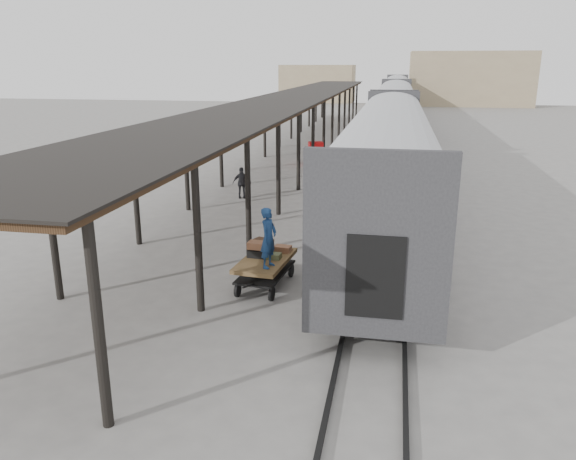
{
  "coord_description": "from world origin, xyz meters",
  "views": [
    {
      "loc": [
        3.47,
        -14.93,
        6.27
      ],
      "look_at": [
        0.58,
        0.14,
        1.7
      ],
      "focal_mm": 35.0,
      "sensor_mm": 36.0,
      "label": 1
    }
  ],
  "objects_px": {
    "luggage_tug": "(317,154)",
    "porter": "(269,238)",
    "baggage_cart": "(265,265)",
    "pedestrian": "(242,183)"
  },
  "relations": [
    {
      "from": "porter",
      "to": "pedestrian",
      "type": "height_order",
      "value": "porter"
    },
    {
      "from": "porter",
      "to": "baggage_cart",
      "type": "bearing_deg",
      "value": 35.31
    },
    {
      "from": "baggage_cart",
      "to": "porter",
      "type": "xyz_separation_m",
      "value": [
        0.25,
        -0.65,
        1.05
      ]
    },
    {
      "from": "luggage_tug",
      "to": "porter",
      "type": "relative_size",
      "value": 1.08
    },
    {
      "from": "baggage_cart",
      "to": "pedestrian",
      "type": "bearing_deg",
      "value": 114.7
    },
    {
      "from": "porter",
      "to": "luggage_tug",
      "type": "bearing_deg",
      "value": 18.78
    },
    {
      "from": "porter",
      "to": "pedestrian",
      "type": "distance_m",
      "value": 11.99
    },
    {
      "from": "baggage_cart",
      "to": "luggage_tug",
      "type": "distance_m",
      "value": 20.76
    },
    {
      "from": "baggage_cart",
      "to": "porter",
      "type": "relative_size",
      "value": 1.49
    },
    {
      "from": "baggage_cart",
      "to": "luggage_tug",
      "type": "height_order",
      "value": "luggage_tug"
    }
  ]
}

